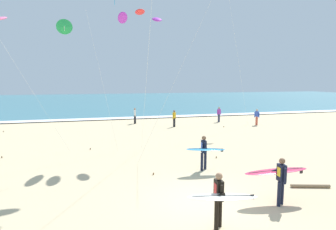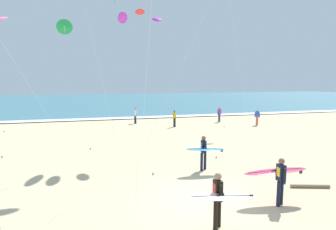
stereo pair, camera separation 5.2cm
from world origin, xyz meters
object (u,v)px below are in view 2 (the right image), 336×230
object	(u,v)px
surfer_lead	(204,150)
surfer_third	(220,197)
surfer_trailing	(278,175)
bystander_blue_top	(257,117)
kite_arc_scarlet_close	(140,17)
bystander_white_top	(135,116)
bystander_purple_top	(219,114)
driftwood_log	(310,186)
kite_delta_emerald_low	(64,27)
bystander_yellow_top	(175,118)

from	to	relation	value
surfer_lead	surfer_third	xyz separation A→B (m)	(-1.67, -5.22, 0.01)
surfer_trailing	bystander_blue_top	bearing A→B (deg)	59.62
surfer_lead	surfer_trailing	distance (m)	4.18
surfer_lead	surfer_third	bearing A→B (deg)	-107.76
kite_arc_scarlet_close	bystander_white_top	size ratio (longest dim) A/B	5.38
bystander_purple_top	bystander_white_top	bearing A→B (deg)	172.32
bystander_blue_top	driftwood_log	size ratio (longest dim) A/B	1.01
kite_arc_scarlet_close	kite_delta_emerald_low	bearing A→B (deg)	174.36
surfer_lead	kite_delta_emerald_low	bearing A→B (deg)	140.76
surfer_trailing	surfer_third	world-z (taller)	same
kite_delta_emerald_low	bystander_white_top	bearing A→B (deg)	61.85
surfer_lead	kite_arc_scarlet_close	size ratio (longest dim) A/B	0.23
surfer_third	kite_delta_emerald_low	xyz separation A→B (m)	(-4.94, 10.61, 6.38)
surfer_lead	bystander_blue_top	world-z (taller)	surfer_lead
surfer_lead	kite_delta_emerald_low	world-z (taller)	kite_delta_emerald_low
bystander_blue_top	bystander_purple_top	distance (m)	3.95
surfer_third	bystander_purple_top	size ratio (longest dim) A/B	1.34
surfer_third	bystander_yellow_top	world-z (taller)	surfer_third
bystander_purple_top	surfer_third	bearing A→B (deg)	-115.31
driftwood_log	bystander_blue_top	bearing A→B (deg)	64.74
surfer_third	driftwood_log	distance (m)	5.53
kite_delta_emerald_low	bystander_white_top	xyz separation A→B (m)	(5.59, 10.44, -6.61)
bystander_purple_top	bystander_blue_top	bearing A→B (deg)	-47.66
bystander_yellow_top	driftwood_log	world-z (taller)	bystander_yellow_top
kite_delta_emerald_low	bystander_purple_top	distance (m)	18.30
bystander_white_top	surfer_lead	bearing A→B (deg)	-86.32
surfer_lead	bystander_white_top	bearing A→B (deg)	93.68
kite_delta_emerald_low	driftwood_log	size ratio (longest dim) A/B	5.04
surfer_lead	driftwood_log	world-z (taller)	surfer_lead
kite_delta_emerald_low	driftwood_log	xyz separation A→B (m)	(9.97, -8.54, -7.35)
surfer_lead	surfer_third	distance (m)	5.48
bystander_purple_top	surfer_lead	bearing A→B (deg)	-117.80
bystander_blue_top	bystander_purple_top	world-z (taller)	same
bystander_white_top	bystander_purple_top	bearing A→B (deg)	-7.68
bystander_blue_top	bystander_purple_top	size ratio (longest dim) A/B	1.00
bystander_blue_top	surfer_trailing	bearing A→B (deg)	-120.38
kite_arc_scarlet_close	bystander_blue_top	distance (m)	16.11
surfer_trailing	kite_arc_scarlet_close	size ratio (longest dim) A/B	0.28
kite_delta_emerald_low	bystander_yellow_top	xyz separation A→B (m)	(8.88, 7.48, -6.61)
surfer_third	bystander_blue_top	size ratio (longest dim) A/B	1.34
surfer_third	bystander_blue_top	xyz separation A→B (m)	(12.06, 16.96, -0.23)
surfer_trailing	bystander_yellow_top	xyz separation A→B (m)	(1.12, 16.90, -0.24)
surfer_lead	bystander_white_top	world-z (taller)	surfer_lead
surfer_lead	kite_arc_scarlet_close	bearing A→B (deg)	114.22
surfer_lead	bystander_yellow_top	world-z (taller)	surfer_lead
bystander_yellow_top	driftwood_log	bearing A→B (deg)	-86.09
surfer_third	bystander_blue_top	bearing A→B (deg)	54.57
bystander_blue_top	surfer_third	bearing A→B (deg)	-125.43
bystander_yellow_top	bystander_white_top	size ratio (longest dim) A/B	1.00
surfer_trailing	bystander_yellow_top	distance (m)	16.94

